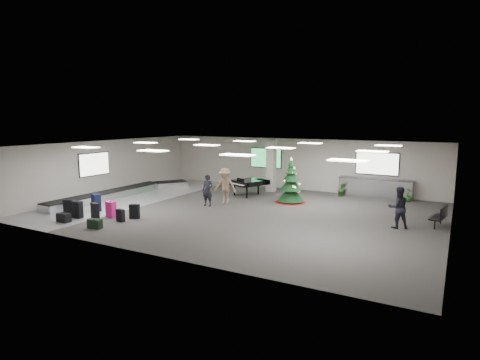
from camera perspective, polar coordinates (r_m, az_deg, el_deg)
The scene contains 21 objects.
ground at distance 19.55m, azimuth 0.27°, elevation -4.43°, with size 18.00×18.00×0.00m, color #34312F.
room_envelope at distance 19.92m, azimuth 0.23°, elevation 2.63°, with size 18.02×14.02×3.21m.
baggage_carousel at distance 24.12m, azimuth -16.43°, elevation -1.74°, with size 2.28×9.71×0.43m.
service_counter at distance 24.04m, azimuth 18.63°, elevation -1.07°, with size 4.05×0.65×1.08m.
suitcase_0 at distance 19.58m, azimuth -22.16°, elevation -3.92°, with size 0.51×0.31×0.79m.
suitcase_1 at distance 19.15m, azimuth -19.92°, elevation -4.14°, with size 0.52×0.40×0.74m.
pink_suitcase at distance 19.14m, azimuth -17.88°, elevation -4.01°, with size 0.51×0.33×0.76m.
suitcase_3 at distance 18.67m, azimuth -14.77°, elevation -4.33°, with size 0.49×0.39×0.67m.
navy_suitcase at distance 20.68m, azimuth -19.77°, elevation -3.02°, with size 0.63×0.51×0.86m.
suitcase_5 at distance 20.20m, azimuth -23.07°, elevation -3.62°, with size 0.56×0.44×0.77m.
green_duffel at distance 17.54m, azimuth -19.95°, elevation -5.85°, with size 0.62×0.37×0.40m.
suitcase_7 at distance 18.29m, azimuth -16.63°, elevation -4.84°, with size 0.40×0.24×0.57m.
black_duffel at distance 19.06m, azimuth -23.78°, elevation -4.93°, with size 0.60×0.34×0.41m.
christmas_tree at distance 21.55m, azimuth 7.23°, elevation -0.99°, with size 1.71×1.71×2.44m.
grand_piano at distance 23.28m, azimuth 1.26°, elevation -0.36°, with size 2.06×2.30×1.08m.
bench at distance 18.63m, azimuth 26.66°, elevation -4.47°, with size 0.68×1.45×0.88m.
traveler_a at distance 20.58m, azimuth -4.63°, elevation -1.47°, with size 0.59×0.39×1.63m, color black.
traveler_b at distance 21.01m, azimuth -2.12°, elevation -0.86°, with size 1.23×0.71×1.90m, color #846C52.
traveler_bench at distance 17.62m, azimuth 21.57°, elevation -3.66°, with size 0.83×0.65×1.72m, color black.
potted_plant_left at distance 23.78m, azimuth 14.22°, elevation -1.35°, with size 0.43×0.35×0.79m, color #183E13.
potted_plant_right at distance 23.54m, azimuth 22.83°, elevation -1.96°, with size 0.40×0.40×0.72m, color #183E13.
Camera 1 is at (9.10, -16.72, 4.46)m, focal length 30.00 mm.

